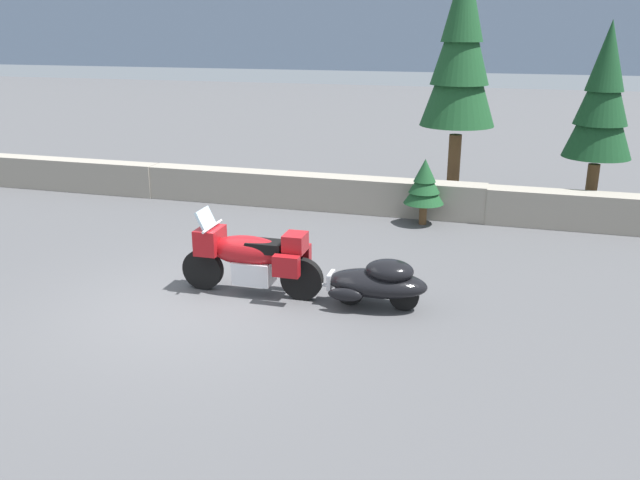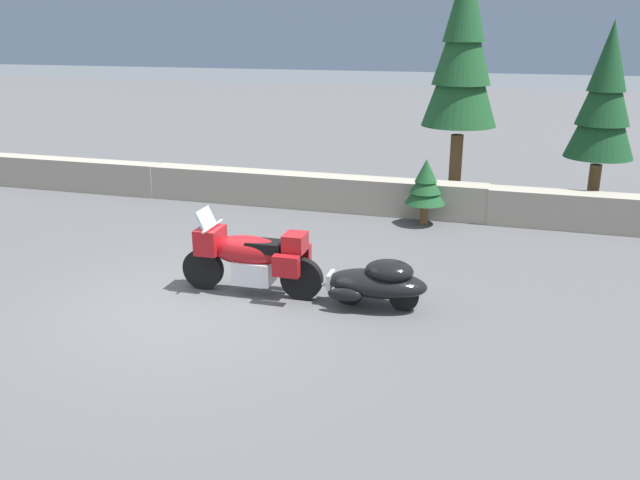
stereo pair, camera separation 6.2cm
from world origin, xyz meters
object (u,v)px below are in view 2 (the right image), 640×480
(car_shaped_trailer, at_px, (378,282))
(pine_tree_secondary, at_px, (605,98))
(touring_motorcycle, at_px, (250,256))
(pine_tree_tall, at_px, (463,50))

(car_shaped_trailer, bearing_deg, pine_tree_secondary, 60.19)
(pine_tree_secondary, bearing_deg, touring_motorcycle, -131.92)
(car_shaped_trailer, xyz_separation_m, pine_tree_tall, (0.46, 6.68, 3.11))
(pine_tree_tall, relative_size, pine_tree_secondary, 1.35)
(pine_tree_tall, bearing_deg, pine_tree_secondary, -11.12)
(car_shaped_trailer, relative_size, pine_tree_secondary, 0.53)
(touring_motorcycle, distance_m, pine_tree_tall, 7.72)
(car_shaped_trailer, xyz_separation_m, pine_tree_secondary, (3.49, 6.08, 2.20))
(touring_motorcycle, bearing_deg, car_shaped_trailer, 1.14)
(touring_motorcycle, height_order, car_shaped_trailer, touring_motorcycle)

